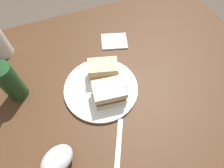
{
  "coord_description": "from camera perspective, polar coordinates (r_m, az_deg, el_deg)",
  "views": [
    {
      "loc": [
        -0.17,
        -0.32,
        1.34
      ],
      "look_at": [
        -0.04,
        0.01,
        0.77
      ],
      "focal_mm": 30.02,
      "sensor_mm": 36.0,
      "label": 1
    }
  ],
  "objects": [
    {
      "name": "potato_wedge_left_edge",
      "position": [
        0.7,
        -0.28,
        2.42
      ],
      "size": [
        0.04,
        0.03,
        0.02
      ],
      "primitive_type": "cube",
      "rotation": [
        0.0,
        0.0,
        6.03
      ],
      "color": "#B77F33",
      "rests_on": "plate"
    },
    {
      "name": "potato_wedge_stray",
      "position": [
        0.68,
        2.82,
        -1.31
      ],
      "size": [
        0.04,
        0.03,
        0.02
      ],
      "primitive_type": "cube",
      "rotation": [
        0.0,
        0.0,
        0.21
      ],
      "color": "#AD702D",
      "rests_on": "plate"
    },
    {
      "name": "napkin",
      "position": [
        0.84,
        0.67,
        12.87
      ],
      "size": [
        0.13,
        0.12,
        0.01
      ],
      "primitive_type": "cube",
      "rotation": [
        0.0,
        0.0,
        -0.29
      ],
      "color": "white",
      "rests_on": "dining_table"
    },
    {
      "name": "sandwich_half_right",
      "position": [
        0.68,
        -2.77,
        4.21
      ],
      "size": [
        0.12,
        0.09,
        0.07
      ],
      "color": "#CCB284",
      "rests_on": "plate"
    },
    {
      "name": "potato_wedge_middle",
      "position": [
        0.67,
        -0.9,
        -1.45
      ],
      "size": [
        0.05,
        0.04,
        0.01
      ],
      "primitive_type": "cube",
      "rotation": [
        0.0,
        0.0,
        2.54
      ],
      "color": "gold",
      "rests_on": "plate"
    },
    {
      "name": "potato_wedge_right_edge",
      "position": [
        0.7,
        -1.17,
        1.48
      ],
      "size": [
        0.03,
        0.04,
        0.01
      ],
      "primitive_type": "cube",
      "rotation": [
        0.0,
        0.0,
        5.08
      ],
      "color": "gold",
      "rests_on": "plate"
    },
    {
      "name": "plate",
      "position": [
        0.69,
        -3.37,
        -1.35
      ],
      "size": [
        0.27,
        0.27,
        0.01
      ],
      "primitive_type": "cylinder",
      "color": "white",
      "rests_on": "dining_table"
    },
    {
      "name": "gravy_boat",
      "position": [
        0.59,
        -16.56,
        -21.48
      ],
      "size": [
        0.12,
        0.11,
        0.07
      ],
      "color": "#B7B7BC",
      "rests_on": "dining_table"
    },
    {
      "name": "cider_bottle",
      "position": [
        0.69,
        -29.25,
        1.31
      ],
      "size": [
        0.07,
        0.07,
        0.24
      ],
      "color": "#19421E",
      "rests_on": "dining_table"
    },
    {
      "name": "potato_wedge_front",
      "position": [
        0.7,
        0.19,
        2.42
      ],
      "size": [
        0.05,
        0.03,
        0.02
      ],
      "primitive_type": "cube",
      "rotation": [
        0.0,
        0.0,
        0.29
      ],
      "color": "#AD702D",
      "rests_on": "plate"
    },
    {
      "name": "sandwich_half_left",
      "position": [
        0.63,
        -0.87,
        -2.75
      ],
      "size": [
        0.12,
        0.09,
        0.07
      ],
      "color": "beige",
      "rests_on": "plate"
    },
    {
      "name": "fork",
      "position": [
        0.62,
        1.98,
        -18.47
      ],
      "size": [
        0.1,
        0.17,
        0.01
      ],
      "primitive_type": "cube",
      "rotation": [
        0.0,
        0.0,
        4.24
      ],
      "color": "silver",
      "rests_on": "dining_table"
    },
    {
      "name": "potato_wedge_back",
      "position": [
        0.69,
        -0.05,
        1.29
      ],
      "size": [
        0.05,
        0.05,
        0.02
      ],
      "primitive_type": "cube",
      "rotation": [
        0.0,
        0.0,
        3.89
      ],
      "color": "#AD702D",
      "rests_on": "plate"
    },
    {
      "name": "dining_table",
      "position": [
        1.04,
        2.3,
        -11.41
      ],
      "size": [
        1.18,
        0.97,
        0.74
      ],
      "primitive_type": "cube",
      "color": "#422816",
      "rests_on": "ground"
    },
    {
      "name": "ground_plane",
      "position": [
        1.39,
        1.76,
        -16.69
      ],
      "size": [
        6.0,
        6.0,
        0.0
      ],
      "primitive_type": "plane",
      "color": "#4C4238"
    }
  ]
}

